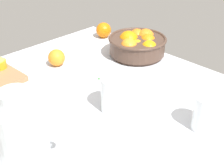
% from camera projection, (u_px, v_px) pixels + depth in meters
% --- Properties ---
extents(ground_plane, '(1.16, 0.90, 0.03)m').
position_uv_depth(ground_plane, '(109.00, 104.00, 1.07)').
color(ground_plane, silver).
extents(fruit_bowl, '(0.25, 0.25, 0.11)m').
position_uv_depth(fruit_bowl, '(137.00, 44.00, 1.35)').
color(fruit_bowl, '#473328').
rests_on(fruit_bowl, ground_plane).
extents(juice_pitcher, '(0.17, 0.15, 0.20)m').
position_uv_depth(juice_pitcher, '(21.00, 132.00, 0.80)').
color(juice_pitcher, white).
rests_on(juice_pitcher, ground_plane).
extents(juice_glass, '(0.10, 0.10, 0.12)m').
position_uv_depth(juice_glass, '(116.00, 96.00, 0.99)').
color(juice_glass, white).
rests_on(juice_glass, ground_plane).
extents(second_glass, '(0.09, 0.09, 0.11)m').
position_uv_depth(second_glass, '(208.00, 114.00, 0.91)').
color(second_glass, white).
rests_on(second_glass, ground_plane).
extents(loose_orange_0, '(0.09, 0.09, 0.09)m').
position_uv_depth(loose_orange_0, '(2.00, 103.00, 0.97)').
color(loose_orange_0, orange).
rests_on(loose_orange_0, ground_plane).
extents(loose_orange_1, '(0.07, 0.07, 0.07)m').
position_uv_depth(loose_orange_1, '(104.00, 30.00, 1.54)').
color(loose_orange_1, orange).
rests_on(loose_orange_1, ground_plane).
extents(loose_orange_2, '(0.07, 0.07, 0.07)m').
position_uv_depth(loose_orange_2, '(57.00, 58.00, 1.27)').
color(loose_orange_2, orange).
rests_on(loose_orange_2, ground_plane).
extents(herb_sprig_0, '(0.07, 0.06, 0.01)m').
position_uv_depth(herb_sprig_0, '(105.00, 79.00, 1.19)').
color(herb_sprig_0, '#3D833B').
rests_on(herb_sprig_0, ground_plane).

